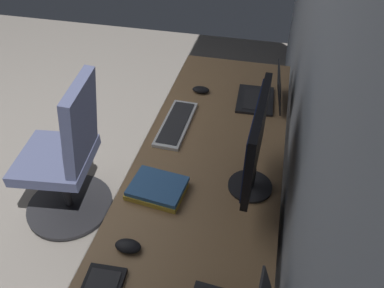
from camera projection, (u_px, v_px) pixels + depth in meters
The scene contains 10 objects.
wall_back at pixel (324, 42), 1.55m from camera, with size 5.25×0.10×2.60m, color #8C939E.
desk at pixel (202, 191), 1.77m from camera, with size 2.40×0.71×0.73m.
drawer_pedestal at pixel (203, 245), 1.91m from camera, with size 0.40×0.51×0.69m.
monitor_primary at pixel (256, 143), 1.54m from camera, with size 0.49×0.20×0.45m.
laptop_leftmost at pixel (265, 94), 2.20m from camera, with size 0.31×0.27×0.21m.
keyboard_main at pixel (176, 123), 2.05m from camera, with size 0.42×0.15×0.02m.
mouse_main at pixel (201, 90), 2.30m from camera, with size 0.06×0.10×0.03m, color black.
mouse_spare at pixel (128, 246), 1.44m from camera, with size 0.06×0.10×0.03m, color black.
book_stack_near at pixel (157, 189), 1.66m from camera, with size 0.21×0.26×0.04m.
office_chair at pixel (68, 160), 2.24m from camera, with size 0.56×0.58×0.97m.
Camera 1 is at (1.54, 2.02, 1.98)m, focal length 35.10 mm.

